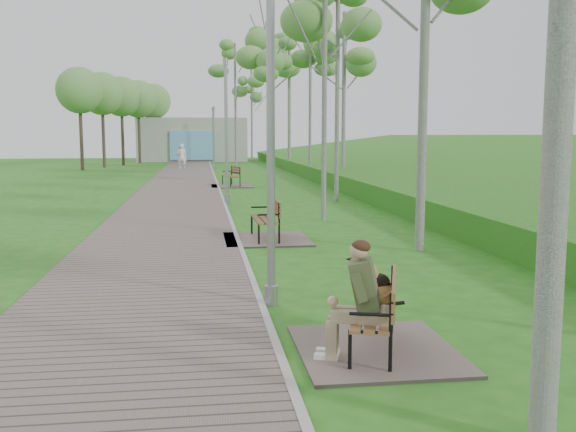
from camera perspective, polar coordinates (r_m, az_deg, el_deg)
The scene contains 22 objects.
ground at distance 10.77m, azimuth -3.18°, elevation -5.82°, with size 120.00×120.00×0.00m, color #245F18.
walkway at distance 32.06m, azimuth -9.43°, elevation 2.80°, with size 3.50×67.00×0.04m, color #6B5B56.
kerb at distance 32.06m, azimuth -6.30°, elevation 2.87°, with size 0.10×67.00×0.05m, color #999993.
embankment at distance 33.14m, azimuth 15.02°, elevation 2.76°, with size 14.00×70.00×1.60m, color #3D8B25.
building_north at distance 61.44m, azimuth -8.48°, elevation 6.72°, with size 10.00×5.20×4.00m.
bench_main at distance 7.26m, azimuth 7.27°, elevation -8.82°, with size 1.76×1.95×1.53m.
bench_second at distance 14.89m, azimuth -2.06°, elevation -1.31°, with size 1.94×2.16×1.19m.
bench_third at distance 30.56m, azimuth -5.07°, elevation 3.04°, with size 1.95×2.16×1.19m.
lamp_post_near at distance 8.96m, azimuth -1.54°, elevation 6.75°, with size 0.19×0.19×5.04m.
lamp_post_second at distance 22.99m, azimuth -5.50°, elevation 7.06°, with size 0.20×0.20×5.10m.
lamp_post_third at distance 46.39m, azimuth -6.58°, elevation 6.72°, with size 0.17×0.17×4.44m.
lamp_post_far at distance 56.99m, azimuth -6.67°, elevation 6.97°, with size 0.19×0.19×4.81m.
pedestrian_near at distance 46.83m, azimuth -9.41°, elevation 5.25°, with size 0.66×0.44×1.82m, color white.
pedestrian_far at distance 53.73m, azimuth -9.54°, elevation 5.31°, with size 0.72×0.56×1.48m, color gray.
birch_near_b at distance 23.73m, azimuth 4.45°, elevation 16.34°, with size 2.39×2.39×7.90m.
birch_mid_b at distance 30.52m, azimuth 5.02°, elevation 14.93°, with size 2.47×2.47×8.33m.
birch_mid_c at distance 30.30m, azimuth -1.79°, elevation 12.94°, with size 2.44×2.44×6.95m.
birch_far_a at distance 35.77m, azimuth 2.00°, elevation 14.80°, with size 2.43×2.43×9.12m.
birch_far_b at distance 36.68m, azimuth -1.78°, elevation 14.93°, with size 2.57×2.57×9.37m.
birch_far_c at distance 44.63m, azimuth 0.12°, elevation 14.35°, with size 2.86×2.86×10.16m.
birch_distant_a at distance 47.65m, azimuth -4.73°, elevation 13.10°, with size 2.51×2.51×9.35m.
birch_distant_b at distance 59.99m, azimuth -3.26°, elevation 11.45°, with size 2.37×2.37×8.76m.
Camera 1 is at (-0.83, -10.46, 2.42)m, focal length 40.00 mm.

